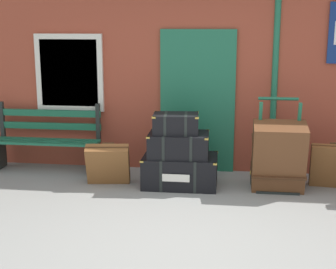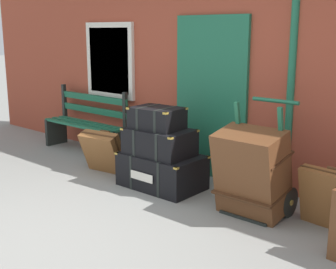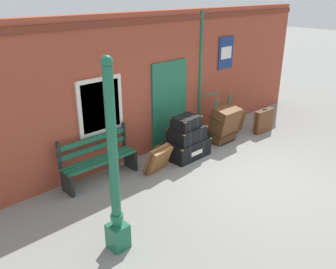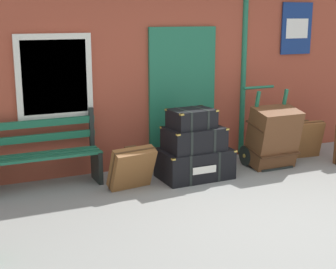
% 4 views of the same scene
% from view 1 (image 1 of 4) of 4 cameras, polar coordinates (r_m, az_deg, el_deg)
% --- Properties ---
extents(ground_plane, '(60.00, 60.00, 0.00)m').
position_cam_1_polar(ground_plane, '(5.29, 1.88, -11.67)').
color(ground_plane, gray).
extents(brick_facade, '(10.40, 0.35, 3.20)m').
position_cam_1_polar(brick_facade, '(7.43, 3.85, 8.16)').
color(brick_facade, '#9E422D').
rests_on(brick_facade, ground).
extents(platform_bench, '(1.60, 0.43, 1.01)m').
position_cam_1_polar(platform_bench, '(7.68, -13.73, -0.74)').
color(platform_bench, '#1E6647').
rests_on(platform_bench, ground).
extents(steamer_trunk_base, '(1.02, 0.67, 0.43)m').
position_cam_1_polar(steamer_trunk_base, '(6.80, 1.42, -4.18)').
color(steamer_trunk_base, black).
rests_on(steamer_trunk_base, ground).
extents(steamer_trunk_middle, '(0.82, 0.57, 0.33)m').
position_cam_1_polar(steamer_trunk_middle, '(6.68, 1.23, -1.18)').
color(steamer_trunk_middle, black).
rests_on(steamer_trunk_middle, steamer_trunk_base).
extents(steamer_trunk_top, '(0.64, 0.50, 0.27)m').
position_cam_1_polar(steamer_trunk_top, '(6.63, 0.90, 1.27)').
color(steamer_trunk_top, black).
rests_on(steamer_trunk_top, steamer_trunk_middle).
extents(porters_trolley, '(0.71, 0.61, 1.20)m').
position_cam_1_polar(porters_trolley, '(6.89, 12.40, -3.71)').
color(porters_trolley, black).
rests_on(porters_trolley, ground).
extents(large_brown_trunk, '(0.70, 0.60, 0.95)m').
position_cam_1_polar(large_brown_trunk, '(6.67, 12.60, -2.47)').
color(large_brown_trunk, brown).
rests_on(large_brown_trunk, ground).
extents(suitcase_olive, '(0.63, 0.45, 0.59)m').
position_cam_1_polar(suitcase_olive, '(6.85, -6.93, -3.40)').
color(suitcase_olive, brown).
rests_on(suitcase_olive, ground).
extents(suitcase_umber, '(0.66, 0.31, 0.63)m').
position_cam_1_polar(suitcase_umber, '(7.04, 18.64, -3.47)').
color(suitcase_umber, brown).
rests_on(suitcase_umber, ground).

